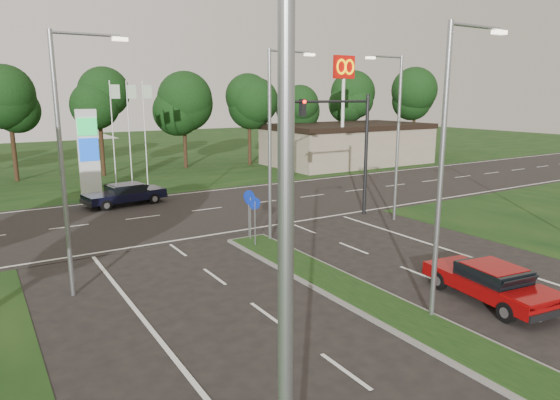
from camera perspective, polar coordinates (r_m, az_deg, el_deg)
verge_far at (r=60.38m, az=-21.16°, el=4.48°), size 160.00×50.00×0.02m
cross_road at (r=30.84m, az=-10.04°, el=-1.30°), size 160.00×12.00×0.02m
median_kerb at (r=15.23m, az=20.65°, el=-15.75°), size 2.00×26.00×0.12m
commercial_building at (r=52.07m, az=7.76°, el=6.33°), size 16.00×9.00×4.00m
streetlight_median_near at (r=15.72m, az=18.47°, el=4.51°), size 2.53×0.22×9.00m
streetlight_median_far at (r=23.37m, az=-0.76°, el=7.33°), size 2.53×0.22×9.00m
streetlight_left_near at (r=5.14m, az=2.56°, el=-9.17°), size 2.53×0.22×9.00m
streetlight_left_far at (r=18.25m, az=-23.18°, el=5.11°), size 2.53×0.22×9.00m
streetlight_right_far at (r=28.19m, az=13.08°, el=7.81°), size 2.53×0.22×9.00m
traffic_signal at (r=28.61m, az=7.89°, el=7.20°), size 5.10×0.42×7.00m
median_signs at (r=23.73m, az=-3.31°, el=-0.84°), size 1.16×1.76×2.38m
gas_pylon at (r=37.89m, az=-20.75°, el=5.45°), size 5.80×1.26×8.00m
mcdonalds_sign at (r=46.20m, az=7.30°, el=13.09°), size 2.20×0.47×10.40m
treeline_far at (r=45.28m, az=-17.95°, el=11.18°), size 6.00×6.00×9.90m
red_sedan at (r=18.73m, az=22.95°, el=-8.57°), size 2.47×4.85×1.28m
navy_sedan at (r=33.54m, az=-17.31°, el=0.68°), size 5.18×2.70×1.36m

